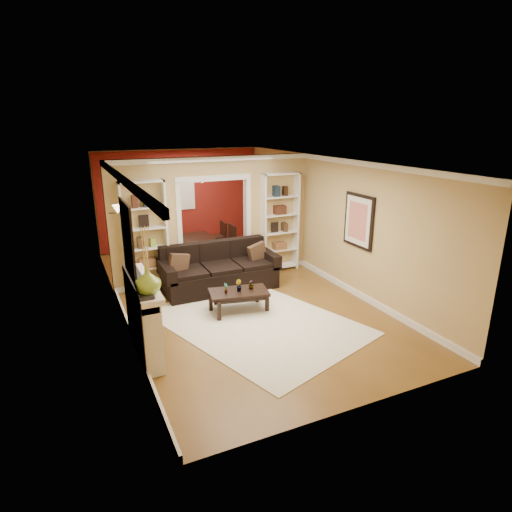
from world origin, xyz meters
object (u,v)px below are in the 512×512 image
bookshelf_right (280,223)px  dining_table (200,249)px  sofa (219,267)px  fireplace (144,317)px  coffee_table (239,301)px  bookshelf_left (145,237)px

bookshelf_right → dining_table: bookshelf_right is taller
sofa → bookshelf_right: bearing=18.6°
sofa → bookshelf_right: 1.93m
sofa → fireplace: fireplace is taller
dining_table → sofa: bearing=173.3°
sofa → bookshelf_right: (1.72, 0.58, 0.67)m
sofa → fireplace: (-1.92, -1.95, 0.10)m
bookshelf_right → fireplace: bookshelf_right is taller
sofa → fireplace: size_ratio=1.44×
bookshelf_right → fireplace: bearing=-145.2°
sofa → coffee_table: sofa is taller
coffee_table → bookshelf_left: 2.42m
fireplace → sofa: bearing=45.4°
sofa → fireplace: 2.74m
coffee_table → bookshelf_right: (1.79, 1.79, 0.95)m
coffee_table → fireplace: (-1.85, -0.74, 0.38)m
bookshelf_right → sofa: bearing=-161.4°
bookshelf_left → coffee_table: bearing=-53.7°
bookshelf_left → fireplace: (-0.54, -2.53, -0.57)m
bookshelf_left → dining_table: 2.48m
bookshelf_right → bookshelf_left: bearing=180.0°
fireplace → dining_table: fireplace is taller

